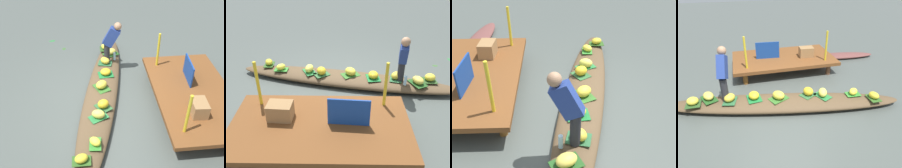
% 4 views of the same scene
% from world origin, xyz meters
% --- Properties ---
extents(canal_water, '(40.00, 40.00, 0.00)m').
position_xyz_m(canal_water, '(0.00, 0.00, 0.00)').
color(canal_water, '#4C534D').
rests_on(canal_water, ground).
extents(dock_platform, '(3.20, 1.80, 0.43)m').
position_xyz_m(dock_platform, '(0.50, 2.13, 0.37)').
color(dock_platform, brown).
rests_on(dock_platform, ground).
extents(vendor_boat, '(5.64, 1.86, 0.25)m').
position_xyz_m(vendor_boat, '(0.00, 0.00, 0.13)').
color(vendor_boat, brown).
rests_on(vendor_boat, ground).
extents(leaf_mat_0, '(0.46, 0.44, 0.01)m').
position_xyz_m(leaf_mat_0, '(0.63, 0.00, 0.26)').
color(leaf_mat_0, '#306333').
rests_on(leaf_mat_0, vendor_boat).
extents(banana_bunch_0, '(0.31, 0.33, 0.20)m').
position_xyz_m(banana_bunch_0, '(0.63, 0.00, 0.36)').
color(banana_bunch_0, yellow).
rests_on(banana_bunch_0, vendor_boat).
extents(leaf_mat_1, '(0.36, 0.25, 0.01)m').
position_xyz_m(leaf_mat_1, '(1.70, -0.24, 0.26)').
color(leaf_mat_1, '#35852E').
rests_on(leaf_mat_1, vendor_boat).
extents(banana_bunch_1, '(0.30, 0.30, 0.15)m').
position_xyz_m(banana_bunch_1, '(1.70, -0.24, 0.33)').
color(banana_bunch_1, yellow).
rests_on(banana_bunch_1, vendor_boat).
extents(leaf_mat_2, '(0.35, 0.42, 0.01)m').
position_xyz_m(leaf_mat_2, '(-0.64, 0.16, 0.26)').
color(leaf_mat_2, '#1D7333').
rests_on(leaf_mat_2, vendor_boat).
extents(banana_bunch_2, '(0.28, 0.31, 0.17)m').
position_xyz_m(banana_bunch_2, '(-0.64, 0.16, 0.34)').
color(banana_bunch_2, gold).
rests_on(banana_bunch_2, vendor_boat).
extents(leaf_mat_3, '(0.36, 0.43, 0.01)m').
position_xyz_m(leaf_mat_3, '(-1.19, 0.19, 0.26)').
color(leaf_mat_3, '#2A5F36').
rests_on(leaf_mat_3, vendor_boat).
extents(banana_bunch_3, '(0.34, 0.34, 0.18)m').
position_xyz_m(banana_bunch_3, '(-1.19, 0.19, 0.35)').
color(banana_bunch_3, gold).
rests_on(banana_bunch_3, vendor_boat).
extents(leaf_mat_4, '(0.51, 0.45, 0.01)m').
position_xyz_m(leaf_mat_4, '(-0.09, 0.01, 0.26)').
color(leaf_mat_4, '#356C27').
rests_on(leaf_mat_4, vendor_boat).
extents(banana_bunch_4, '(0.37, 0.38, 0.19)m').
position_xyz_m(banana_bunch_4, '(-0.09, 0.01, 0.35)').
color(banana_bunch_4, yellow).
rests_on(banana_bunch_4, vendor_boat).
extents(leaf_mat_5, '(0.41, 0.47, 0.01)m').
position_xyz_m(leaf_mat_5, '(0.95, -0.13, 0.26)').
color(leaf_mat_5, '#29793B').
rests_on(leaf_mat_5, vendor_boat).
extents(banana_bunch_5, '(0.26, 0.33, 0.19)m').
position_xyz_m(banana_bunch_5, '(0.95, -0.13, 0.35)').
color(banana_bunch_5, '#EDE655').
rests_on(banana_bunch_5, vendor_boat).
extents(leaf_mat_6, '(0.33, 0.33, 0.01)m').
position_xyz_m(leaf_mat_6, '(-1.99, 0.26, 0.26)').
color(leaf_mat_6, '#2C4F22').
rests_on(leaf_mat_6, vendor_boat).
extents(banana_bunch_6, '(0.26, 0.24, 0.17)m').
position_xyz_m(banana_bunch_6, '(-1.99, 0.26, 0.35)').
color(banana_bunch_6, yellow).
rests_on(banana_bunch_6, vendor_boat).
extents(leaf_mat_7, '(0.45, 0.52, 0.01)m').
position_xyz_m(leaf_mat_7, '(-1.67, 0.40, 0.26)').
color(leaf_mat_7, '#23531F').
rests_on(leaf_mat_7, vendor_boat).
extents(banana_bunch_7, '(0.33, 0.38, 0.17)m').
position_xyz_m(banana_bunch_7, '(-1.67, 0.40, 0.34)').
color(banana_bunch_7, '#E6CE4F').
rests_on(banana_bunch_7, vendor_boat).
extents(leaf_mat_8, '(0.25, 0.36, 0.01)m').
position_xyz_m(leaf_mat_8, '(2.07, -0.52, 0.26)').
color(leaf_mat_8, '#2F5B20').
rests_on(leaf_mat_8, vendor_boat).
extents(banana_bunch_8, '(0.26, 0.30, 0.15)m').
position_xyz_m(banana_bunch_8, '(2.07, -0.52, 0.33)').
color(banana_bunch_8, yellow).
rests_on(banana_bunch_8, vendor_boat).
extents(vendor_person, '(0.27, 0.52, 1.20)m').
position_xyz_m(vendor_person, '(-1.25, 0.37, 0.94)').
color(vendor_person, '#28282D').
rests_on(vendor_person, vendor_boat).
extents(water_bottle, '(0.07, 0.07, 0.23)m').
position_xyz_m(water_bottle, '(-1.35, 0.47, 0.37)').
color(water_bottle, '#AAD2E6').
rests_on(water_bottle, vendor_boat).
extents(market_banner, '(0.73, 0.08, 0.52)m').
position_xyz_m(market_banner, '(0.00, 2.13, 0.70)').
color(market_banner, navy).
rests_on(market_banner, dock_platform).
extents(railing_post_west, '(0.06, 0.06, 0.91)m').
position_xyz_m(railing_post_west, '(-0.70, 1.53, 0.89)').
color(railing_post_west, gold).
rests_on(railing_post_west, dock_platform).
extents(railing_post_east, '(0.06, 0.06, 0.91)m').
position_xyz_m(railing_post_east, '(1.70, 1.53, 0.89)').
color(railing_post_east, gold).
rests_on(railing_post_east, dock_platform).
extents(produce_crate, '(0.46, 0.35, 0.31)m').
position_xyz_m(produce_crate, '(1.22, 1.97, 0.59)').
color(produce_crate, '#976E43').
rests_on(produce_crate, dock_platform).
extents(drifting_plant_0, '(0.16, 0.23, 0.01)m').
position_xyz_m(drifting_plant_0, '(-3.13, -1.43, 0.00)').
color(drifting_plant_0, '#2D7438').
rests_on(drifting_plant_0, ground).
extents(drifting_plant_1, '(0.17, 0.13, 0.01)m').
position_xyz_m(drifting_plant_1, '(-2.56, -1.02, 0.00)').
color(drifting_plant_1, '#3C6232').
rests_on(drifting_plant_1, ground).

